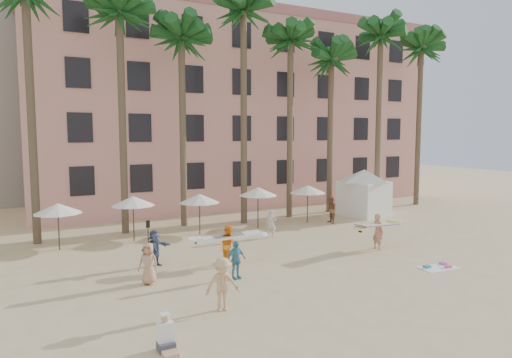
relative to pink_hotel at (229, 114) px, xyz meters
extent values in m
plane|color=#D1B789|center=(-7.00, -26.00, -8.00)|extent=(120.00, 120.00, 0.00)
cube|color=#DC9386|center=(0.00, 0.00, 0.00)|extent=(35.00, 14.00, 16.00)
cylinder|color=brown|center=(-17.00, -11.50, -1.00)|extent=(0.44, 0.44, 14.00)
cylinder|color=brown|center=(-12.00, -11.00, -1.25)|extent=(0.44, 0.44, 13.50)
cylinder|color=brown|center=(-8.00, -10.50, -1.75)|extent=(0.44, 0.44, 12.50)
cylinder|color=brown|center=(-4.00, -11.50, -0.75)|extent=(0.44, 0.44, 14.50)
cylinder|color=brown|center=(0.00, -11.00, -1.50)|extent=(0.44, 0.44, 13.00)
cylinder|color=brown|center=(4.00, -10.50, -2.00)|extent=(0.44, 0.44, 12.00)
cylinder|color=brown|center=(8.00, -11.50, -1.00)|extent=(0.44, 0.44, 14.00)
cylinder|color=brown|center=(13.00, -11.00, -1.25)|extent=(0.44, 0.44, 13.50)
cylinder|color=#332B23|center=(-16.00, -13.60, -6.80)|extent=(0.07, 0.07, 2.40)
cone|color=white|center=(-16.00, -13.60, -5.75)|extent=(2.50, 2.50, 0.55)
cylinder|color=#332B23|center=(-12.00, -13.40, -6.75)|extent=(0.07, 0.07, 2.50)
cone|color=white|center=(-12.00, -13.40, -5.65)|extent=(2.50, 2.50, 0.55)
cylinder|color=#332B23|center=(-8.00, -13.50, -6.80)|extent=(0.07, 0.07, 2.40)
cone|color=white|center=(-8.00, -13.50, -5.75)|extent=(2.50, 2.50, 0.55)
cylinder|color=#332B23|center=(-4.00, -13.60, -6.70)|extent=(0.07, 0.07, 2.60)
cone|color=white|center=(-4.00, -13.60, -5.55)|extent=(2.50, 2.50, 0.55)
cylinder|color=#332B23|center=(0.00, -13.40, -6.75)|extent=(0.07, 0.07, 2.50)
cone|color=white|center=(0.00, -13.40, -5.65)|extent=(2.50, 2.50, 0.55)
cube|color=white|center=(5.34, -13.05, -6.70)|extent=(3.54, 3.54, 2.60)
cone|color=white|center=(5.34, -13.05, -4.95)|extent=(5.32, 5.32, 0.90)
cube|color=white|center=(-0.62, -25.23, -7.99)|extent=(1.85, 1.10, 0.02)
cube|color=teal|center=(-1.10, -25.00, -7.93)|extent=(0.31, 0.27, 0.10)
cube|color=#FC469B|center=(-0.23, -25.45, -7.92)|extent=(0.29, 0.23, 0.12)
cube|color=purple|center=(0.00, -24.96, -7.94)|extent=(0.28, 0.31, 0.08)
imported|color=#B37665|center=(-0.74, -21.28, -7.03)|extent=(0.49, 0.72, 1.94)
cube|color=#E8E491|center=(-0.74, -21.28, -6.64)|extent=(3.21, 1.44, 0.37)
imported|color=orange|center=(-9.01, -20.18, -7.05)|extent=(0.74, 0.94, 1.91)
cube|color=white|center=(-9.01, -20.18, -6.67)|extent=(3.24, 1.25, 0.32)
imported|color=teal|center=(-9.65, -22.34, -7.16)|extent=(1.04, 0.57, 1.67)
imported|color=beige|center=(-4.52, -16.26, -7.16)|extent=(0.73, 0.66, 1.68)
imported|color=tan|center=(-11.54, -25.33, -7.05)|extent=(1.33, 0.89, 1.91)
imported|color=brown|center=(1.28, -14.40, -7.07)|extent=(0.86, 1.02, 1.87)
imported|color=#364360|center=(-12.25, -18.93, -7.14)|extent=(1.68, 1.05, 1.73)
imported|color=tan|center=(-13.14, -21.30, -7.13)|extent=(1.01, 0.96, 1.74)
cylinder|color=black|center=(-12.55, -18.99, -6.95)|extent=(0.04, 0.04, 2.10)
cube|color=black|center=(-12.55, -18.99, -5.95)|extent=(0.18, 0.03, 0.35)
cube|color=#3F3F4C|center=(-14.15, -27.31, -7.87)|extent=(0.48, 0.44, 0.25)
cube|color=tan|center=(-14.15, -27.68, -7.94)|extent=(0.42, 0.48, 0.13)
cube|color=white|center=(-14.15, -27.26, -7.47)|extent=(0.47, 0.27, 0.58)
sphere|color=tan|center=(-14.15, -27.26, -7.05)|extent=(0.25, 0.25, 0.25)
camera|label=1|loc=(-17.62, -39.66, -1.76)|focal=32.00mm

